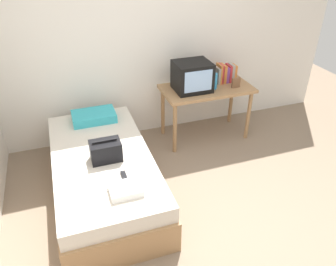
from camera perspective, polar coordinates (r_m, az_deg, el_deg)
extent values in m
plane|color=#84705B|center=(3.38, 7.62, -15.40)|extent=(8.00, 8.00, 0.00)
cube|color=silver|center=(4.34, -3.00, 16.08)|extent=(5.20, 0.10, 2.60)
cube|color=#9E754C|center=(3.65, -10.85, -7.93)|extent=(1.00, 2.00, 0.34)
cube|color=beige|center=(3.50, -11.26, -4.75)|extent=(0.97, 1.94, 0.17)
cube|color=#9E754C|center=(4.34, 6.66, 7.56)|extent=(1.16, 0.60, 0.04)
cylinder|color=#9E754C|center=(4.13, 1.19, 0.75)|extent=(0.05, 0.05, 0.68)
cylinder|color=#9E754C|center=(4.55, 13.62, 2.92)|extent=(0.05, 0.05, 0.68)
cylinder|color=#9E754C|center=(4.52, -0.90, 3.71)|extent=(0.05, 0.05, 0.68)
cylinder|color=#9E754C|center=(4.91, 10.77, 5.49)|extent=(0.05, 0.05, 0.68)
cube|color=black|center=(4.17, 4.16, 9.68)|extent=(0.44, 0.38, 0.36)
cube|color=#8CB2E0|center=(4.01, 5.24, 8.81)|extent=(0.35, 0.01, 0.26)
cylinder|color=#3399DB|center=(4.27, 7.91, 8.81)|extent=(0.08, 0.08, 0.20)
cube|color=gray|center=(4.45, 8.37, 9.80)|extent=(0.03, 0.17, 0.21)
cube|color=#CC7233|center=(4.45, 8.73, 10.05)|extent=(0.02, 0.16, 0.25)
cube|color=#B72D33|center=(4.46, 9.03, 10.07)|extent=(0.02, 0.15, 0.24)
cube|color=#CC7233|center=(4.48, 9.40, 10.07)|extent=(0.04, 0.16, 0.24)
cube|color=#7A3D89|center=(4.50, 9.86, 9.92)|extent=(0.04, 0.15, 0.21)
cube|color=#B72D33|center=(4.52, 10.30, 10.08)|extent=(0.03, 0.16, 0.22)
cube|color=gray|center=(4.53, 10.73, 10.16)|extent=(0.04, 0.15, 0.23)
cube|color=#CC7233|center=(4.56, 11.16, 10.13)|extent=(0.04, 0.13, 0.22)
cube|color=brown|center=(4.36, 11.56, 8.43)|extent=(0.11, 0.02, 0.13)
cube|color=#33A8B7|center=(4.06, -12.59, 2.80)|extent=(0.50, 0.32, 0.10)
cube|color=black|center=(3.32, -10.63, -3.02)|extent=(0.30, 0.20, 0.20)
cylinder|color=black|center=(3.26, -10.82, -1.36)|extent=(0.24, 0.02, 0.02)
cube|color=white|center=(3.10, -11.36, -8.24)|extent=(0.21, 0.29, 0.01)
cube|color=black|center=(3.11, -7.50, -7.42)|extent=(0.04, 0.16, 0.02)
cube|color=white|center=(2.94, -7.25, -9.60)|extent=(0.28, 0.22, 0.06)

